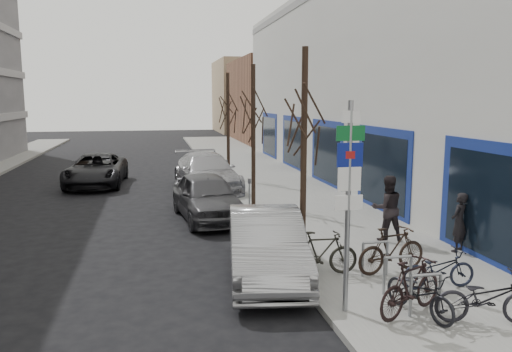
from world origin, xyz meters
name	(u,v)px	position (x,y,z in m)	size (l,w,h in m)	color
ground	(223,329)	(0.00, 0.00, 0.00)	(120.00, 120.00, 0.00)	black
sidewalk_east	(300,204)	(4.50, 10.00, 0.07)	(5.00, 70.00, 0.15)	slate
commercial_building	(489,84)	(17.00, 16.00, 5.00)	(20.00, 32.00, 10.00)	#B7B7B2
brick_building_far	(296,101)	(13.00, 40.00, 4.00)	(12.00, 14.00, 8.00)	brown
tan_building_far	(267,96)	(13.50, 55.00, 4.50)	(13.00, 12.00, 9.00)	#937A5B
highway_sign_pole	(348,194)	(2.40, -0.01, 2.46)	(0.55, 0.10, 4.20)	gray
bike_rack	(398,270)	(3.80, 0.60, 0.66)	(0.66, 2.26, 0.83)	gray
tree_near	(304,104)	(2.60, 3.50, 4.10)	(1.80, 1.80, 5.50)	black
tree_mid	(253,102)	(2.60, 10.00, 4.10)	(1.80, 1.80, 5.50)	black
tree_far	(228,101)	(2.60, 16.50, 4.10)	(1.80, 1.80, 5.50)	black
meter_front	(291,233)	(2.15, 3.00, 0.92)	(0.10, 0.08, 1.27)	gray
meter_mid	(249,193)	(2.15, 8.50, 0.92)	(0.10, 0.08, 1.27)	gray
meter_back	(227,171)	(2.15, 14.00, 0.92)	(0.10, 0.08, 1.27)	gray
bike_near_left	(420,289)	(3.70, -0.47, 0.66)	(0.51, 1.69, 1.03)	black
bike_near_right	(411,286)	(3.55, -0.40, 0.71)	(0.55, 1.84, 1.12)	black
bike_mid_curb	(439,266)	(4.81, 0.70, 0.65)	(0.50, 1.65, 1.01)	black
bike_mid_inner	(321,253)	(2.59, 2.00, 0.69)	(0.53, 1.77, 1.07)	black
bike_far_curb	(486,294)	(4.71, -1.03, 0.71)	(0.56, 1.85, 1.13)	black
bike_far_inner	(392,249)	(4.27, 1.81, 0.72)	(0.56, 1.87, 1.14)	black
parked_car_front	(266,245)	(1.40, 2.53, 0.80)	(1.69, 4.84, 1.59)	#98999D
parked_car_mid	(207,196)	(0.64, 8.59, 0.82)	(1.93, 4.80, 1.63)	#444448
parked_car_back	(207,172)	(1.22, 14.08, 0.86)	(2.40, 5.91, 1.71)	#9D9CA1
lane_car	(96,170)	(-3.93, 16.63, 0.77)	(2.56, 5.56, 1.55)	black
pedestrian_near	(459,222)	(6.80, 2.99, 0.95)	(0.59, 0.38, 1.61)	black
pedestrian_far	(387,208)	(5.40, 4.37, 1.11)	(0.71, 0.48, 1.93)	black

